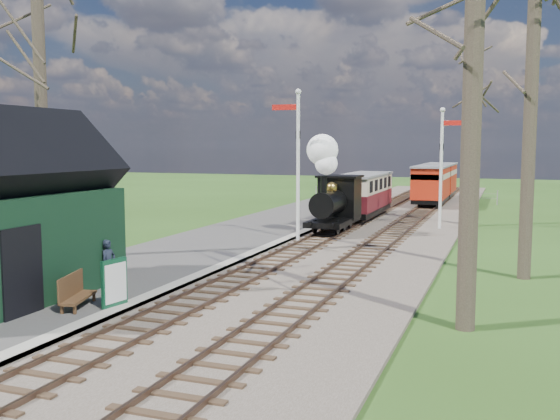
% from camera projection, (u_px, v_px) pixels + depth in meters
% --- Properties ---
extents(ground, '(140.00, 140.00, 0.00)m').
position_uv_depth(ground, '(27.00, 390.00, 10.19)').
color(ground, '#2B4917').
rests_on(ground, ground).
extents(distant_hills, '(114.40, 48.00, 22.02)m').
position_uv_depth(distant_hills, '(449.00, 322.00, 71.48)').
color(distant_hills, '#385B23').
rests_on(distant_hills, ground).
extents(ballast_bed, '(8.00, 60.00, 0.10)m').
position_uv_depth(ballast_bed, '(376.00, 226.00, 30.27)').
color(ballast_bed, brown).
rests_on(ballast_bed, ground).
extents(track_near, '(1.60, 60.00, 0.15)m').
position_uv_depth(track_near, '(350.00, 224.00, 30.71)').
color(track_near, brown).
rests_on(track_near, ground).
extents(track_far, '(1.60, 60.00, 0.15)m').
position_uv_depth(track_far, '(403.00, 227.00, 29.82)').
color(track_far, brown).
rests_on(track_far, ground).
extents(platform, '(5.00, 44.00, 0.20)m').
position_uv_depth(platform, '(214.00, 245.00, 24.45)').
color(platform, '#474442').
rests_on(platform, ground).
extents(coping_strip, '(0.40, 44.00, 0.21)m').
position_uv_depth(coping_strip, '(269.00, 248.00, 23.66)').
color(coping_strip, '#B2AD9E').
rests_on(coping_strip, ground).
extents(station_shed, '(3.25, 6.30, 4.78)m').
position_uv_depth(station_shed, '(1.00, 216.00, 15.16)').
color(station_shed, black).
rests_on(station_shed, platform).
extents(semaphore_near, '(1.22, 0.24, 6.22)m').
position_uv_depth(semaphore_near, '(296.00, 154.00, 25.01)').
color(semaphore_near, silver).
rests_on(semaphore_near, ground).
extents(semaphore_far, '(1.22, 0.24, 5.72)m').
position_uv_depth(semaphore_far, '(443.00, 159.00, 28.87)').
color(semaphore_far, silver).
rests_on(semaphore_far, ground).
extents(bare_trees, '(15.51, 22.39, 12.00)m').
position_uv_depth(bare_trees, '(300.00, 104.00, 18.61)').
color(bare_trees, '#382D23').
rests_on(bare_trees, ground).
extents(fence_line, '(12.60, 0.08, 1.00)m').
position_uv_depth(fence_line, '(402.00, 194.00, 43.63)').
color(fence_line, slate).
rests_on(fence_line, ground).
extents(locomotive, '(1.70, 3.97, 4.25)m').
position_uv_depth(locomotive, '(333.00, 191.00, 27.51)').
color(locomotive, black).
rests_on(locomotive, ground).
extents(coach, '(1.98, 6.80, 2.09)m').
position_uv_depth(coach, '(363.00, 193.00, 33.21)').
color(coach, black).
rests_on(coach, ground).
extents(red_carriage_a, '(2.04, 5.04, 2.14)m').
position_uv_depth(red_carriage_a, '(431.00, 184.00, 39.95)').
color(red_carriage_a, black).
rests_on(red_carriage_a, ground).
extents(red_carriage_b, '(2.04, 5.04, 2.14)m').
position_uv_depth(red_carriage_b, '(440.00, 180.00, 45.09)').
color(red_carriage_b, black).
rests_on(red_carriage_b, ground).
extents(sign_board, '(0.22, 0.77, 1.13)m').
position_uv_depth(sign_board, '(115.00, 283.00, 14.67)').
color(sign_board, '#0D4126').
rests_on(sign_board, platform).
extents(bench, '(0.77, 1.44, 0.79)m').
position_uv_depth(bench, '(74.00, 292.00, 14.60)').
color(bench, '#4F331C').
rests_on(bench, platform).
extents(person, '(0.36, 0.50, 1.29)m').
position_uv_depth(person, '(109.00, 264.00, 16.62)').
color(person, '#1A202F').
rests_on(person, platform).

